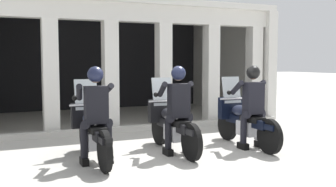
{
  "coord_description": "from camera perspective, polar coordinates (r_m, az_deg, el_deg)",
  "views": [
    {
      "loc": [
        -2.95,
        -6.25,
        1.67
      ],
      "look_at": [
        0.0,
        0.46,
        1.06
      ],
      "focal_mm": 41.83,
      "sensor_mm": 36.0,
      "label": 1
    }
  ],
  "objects": [
    {
      "name": "motorcycle_left",
      "position": [
        6.75,
        -10.99,
        -5.31
      ],
      "size": [
        0.62,
        2.04,
        1.35
      ],
      "rotation": [
        0.0,
        0.0,
        0.08
      ],
      "color": "black",
      "rests_on": "ground"
    },
    {
      "name": "police_officer_left",
      "position": [
        6.41,
        -10.5,
        -1.87
      ],
      "size": [
        0.63,
        0.61,
        1.58
      ],
      "rotation": [
        0.0,
        0.0,
        0.08
      ],
      "color": "black",
      "rests_on": "ground"
    },
    {
      "name": "motorcycle_center",
      "position": [
        7.28,
        0.51,
        -4.49
      ],
      "size": [
        0.62,
        2.04,
        1.35
      ],
      "rotation": [
        0.0,
        0.0,
        0.07
      ],
      "color": "black",
      "rests_on": "ground"
    },
    {
      "name": "police_officer_center",
      "position": [
        6.96,
        1.47,
        -1.28
      ],
      "size": [
        0.63,
        0.61,
        1.58
      ],
      "rotation": [
        0.0,
        0.0,
        0.07
      ],
      "color": "black",
      "rests_on": "ground"
    },
    {
      "name": "kerb_strip",
      "position": [
        9.56,
        -3.41,
        -4.95
      ],
      "size": [
        7.7,
        0.24,
        0.12
      ],
      "primitive_type": "cube",
      "color": "#B7B5AD",
      "rests_on": "ground"
    },
    {
      "name": "police_officer_right",
      "position": [
        7.61,
        12.18,
        -0.87
      ],
      "size": [
        0.63,
        0.61,
        1.58
      ],
      "rotation": [
        0.0,
        0.0,
        0.08
      ],
      "color": "black",
      "rests_on": "ground"
    },
    {
      "name": "ground_plane",
      "position": [
        9.85,
        -5.99,
        -5.04
      ],
      "size": [
        80.0,
        80.0,
        0.0
      ],
      "primitive_type": "plane",
      "color": "#A8A59E"
    },
    {
      "name": "motorcycle_right",
      "position": [
        7.89,
        10.93,
        -3.86
      ],
      "size": [
        0.62,
        2.04,
        1.35
      ],
      "rotation": [
        0.0,
        0.0,
        0.08
      ],
      "color": "black",
      "rests_on": "ground"
    },
    {
      "name": "station_building",
      "position": [
        12.17,
        -8.2,
        6.28
      ],
      "size": [
        8.2,
        4.93,
        3.24
      ],
      "color": "black",
      "rests_on": "ground"
    }
  ]
}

